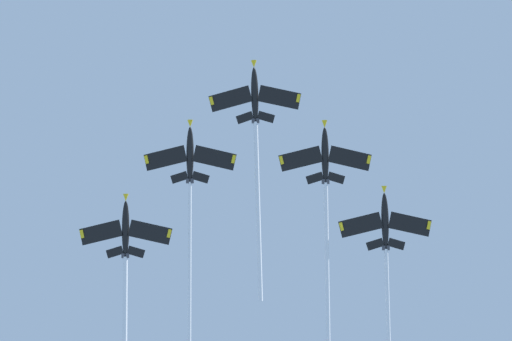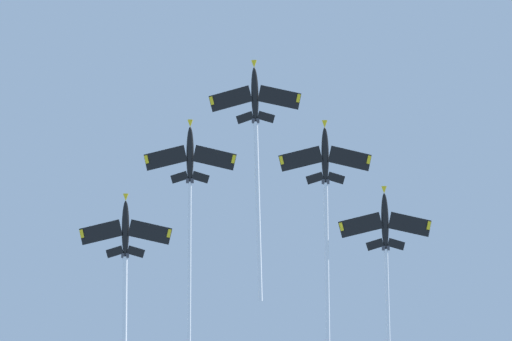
% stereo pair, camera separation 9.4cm
% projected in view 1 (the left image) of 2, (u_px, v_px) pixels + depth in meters
% --- Properties ---
extents(jet_lead, '(34.79, 37.16, 22.25)m').
position_uv_depth(jet_lead, '(256.00, 143.00, 177.57)').
color(jet_lead, black).
extents(jet_left_wing, '(32.36, 33.58, 20.43)m').
position_uv_depth(jet_left_wing, '(326.00, 196.00, 176.60)').
color(jet_left_wing, black).
extents(jet_right_wing, '(36.28, 37.63, 22.82)m').
position_uv_depth(jet_right_wing, '(190.00, 192.00, 177.39)').
color(jet_right_wing, black).
extents(jet_left_outer, '(33.76, 35.38, 20.96)m').
position_uv_depth(jet_left_outer, '(386.00, 264.00, 176.53)').
color(jet_left_outer, black).
extents(jet_right_outer, '(36.69, 38.10, 22.05)m').
position_uv_depth(jet_right_outer, '(125.00, 286.00, 176.66)').
color(jet_right_outer, black).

